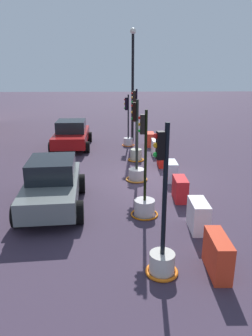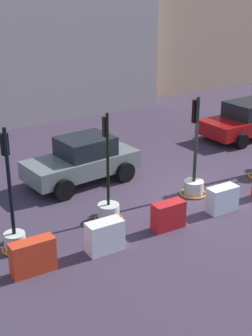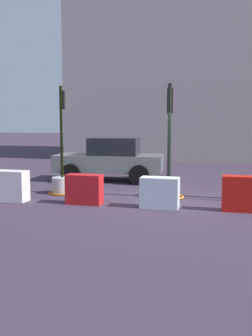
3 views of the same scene
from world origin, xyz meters
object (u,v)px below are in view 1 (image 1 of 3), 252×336
at_px(construction_barrier_1, 198,216).
at_px(construction_barrier_3, 171,171).
at_px(traffic_light_4, 128,137).
at_px(construction_barrier_2, 180,189).
at_px(traffic_light_2, 136,168).
at_px(construction_barrier_0, 218,255).
at_px(construction_barrier_4, 162,157).
at_px(car_grey_saloon, 52,184).
at_px(construction_barrier_5, 155,147).
at_px(traffic_light_0, 162,249).
at_px(car_red_compact, 72,134).
at_px(traffic_light_1, 144,201).
at_px(traffic_light_3, 136,149).
at_px(street_lamp_post, 133,78).
at_px(construction_barrier_6, 150,139).

relative_size(construction_barrier_1, construction_barrier_3, 1.00).
xyz_separation_m(traffic_light_4, construction_barrier_2, (-8.54, -1.43, -0.16)).
height_order(traffic_light_2, construction_barrier_0, traffic_light_2).
height_order(construction_barrier_4, car_grey_saloon, car_grey_saloon).
xyz_separation_m(construction_barrier_3, construction_barrier_4, (2.09, 0.04, 0.04)).
bearing_deg(construction_barrier_5, traffic_light_0, 173.24).
relative_size(traffic_light_0, car_red_compact, 0.74).
relative_size(traffic_light_1, construction_barrier_3, 3.31).
xyz_separation_m(construction_barrier_0, construction_barrier_1, (2.00, -0.10, -0.01)).
xyz_separation_m(traffic_light_3, construction_barrier_3, (-3.08, -1.24, -0.18)).
bearing_deg(construction_barrier_1, street_lamp_post, 5.40).
relative_size(traffic_light_2, traffic_light_4, 1.08).
relative_size(traffic_light_3, construction_barrier_0, 3.16).
height_order(traffic_light_1, traffic_light_2, traffic_light_2).
height_order(construction_barrier_4, car_red_compact, car_red_compact).
height_order(traffic_light_1, street_lamp_post, street_lamp_post).
xyz_separation_m(traffic_light_1, car_grey_saloon, (0.77, 2.99, 0.35)).
bearing_deg(traffic_light_0, traffic_light_1, 1.79).
relative_size(traffic_light_2, construction_barrier_1, 3.31).
bearing_deg(traffic_light_3, construction_barrier_5, -44.47).
bearing_deg(construction_barrier_4, construction_barrier_6, 1.04).
xyz_separation_m(traffic_light_1, traffic_light_2, (3.33, 0.01, 0.06)).
height_order(car_grey_saloon, street_lamp_post, street_lamp_post).
xyz_separation_m(traffic_light_3, construction_barrier_5, (1.18, -1.16, -0.18)).
height_order(construction_barrier_2, car_grey_saloon, car_grey_saloon).
bearing_deg(traffic_light_4, construction_barrier_5, -147.73).
relative_size(construction_barrier_0, car_grey_saloon, 0.27).
height_order(traffic_light_4, construction_barrier_2, traffic_light_4).
distance_m(traffic_light_1, traffic_light_3, 6.35).
xyz_separation_m(traffic_light_0, construction_barrier_1, (1.99, -1.35, -0.19)).
bearing_deg(car_grey_saloon, traffic_light_3, -29.63).
height_order(traffic_light_2, car_red_compact, traffic_light_2).
xyz_separation_m(traffic_light_3, car_red_compact, (3.15, 3.64, 0.19)).
distance_m(traffic_light_2, car_red_compact, 7.06).
xyz_separation_m(traffic_light_1, car_red_compact, (9.49, 3.45, 0.32)).
distance_m(traffic_light_1, traffic_light_4, 9.73).
relative_size(traffic_light_4, construction_barrier_3, 3.07).
distance_m(construction_barrier_2, car_grey_saloon, 4.41).
distance_m(construction_barrier_4, car_grey_saloon, 6.35).
bearing_deg(construction_barrier_6, construction_barrier_0, -179.78).
relative_size(construction_barrier_4, car_red_compact, 0.23).
distance_m(construction_barrier_5, car_red_compact, 5.19).
xyz_separation_m(traffic_light_4, car_grey_saloon, (-8.96, 2.94, 0.25)).
xyz_separation_m(traffic_light_1, street_lamp_post, (11.13, -0.30, 3.51)).
xyz_separation_m(traffic_light_1, construction_barrier_0, (-3.00, -1.35, -0.02)).
height_order(traffic_light_2, street_lamp_post, street_lamp_post).
relative_size(traffic_light_3, car_grey_saloon, 0.86).
xyz_separation_m(traffic_light_1, construction_barrier_1, (-1.00, -1.45, -0.03)).
relative_size(traffic_light_0, car_grey_saloon, 0.83).
bearing_deg(traffic_light_1, construction_barrier_4, -14.43).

